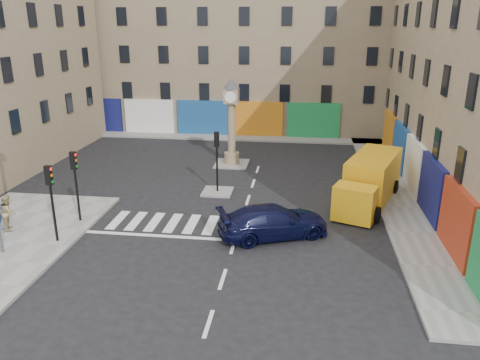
% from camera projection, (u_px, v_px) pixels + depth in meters
% --- Properties ---
extents(ground, '(120.00, 120.00, 0.00)m').
position_uv_depth(ground, '(230.00, 256.00, 20.97)').
color(ground, black).
rests_on(ground, ground).
extents(sidewalk_right, '(2.60, 30.00, 0.15)m').
position_uv_depth(sidewalk_right, '(391.00, 188.00, 29.25)').
color(sidewalk_right, gray).
rests_on(sidewalk_right, ground).
extents(sidewalk_far, '(32.00, 2.40, 0.15)m').
position_uv_depth(sidewalk_far, '(223.00, 137.00, 42.27)').
color(sidewalk_far, gray).
rests_on(sidewalk_far, ground).
extents(island_near, '(1.80, 1.80, 0.12)m').
position_uv_depth(island_near, '(217.00, 192.00, 28.70)').
color(island_near, gray).
rests_on(island_near, ground).
extents(island_far, '(2.40, 2.40, 0.12)m').
position_uv_depth(island_far, '(232.00, 164.00, 34.33)').
color(island_far, gray).
rests_on(island_far, ground).
extents(building_far, '(32.00, 10.00, 17.00)m').
position_uv_depth(building_far, '(232.00, 37.00, 45.00)').
color(building_far, '#88735A').
rests_on(building_far, ground).
extents(traffic_light_left_near, '(0.28, 0.22, 3.70)m').
position_uv_depth(traffic_light_left_near, '(51.00, 191.00, 21.33)').
color(traffic_light_left_near, black).
rests_on(traffic_light_left_near, sidewalk_left).
extents(traffic_light_left_far, '(0.28, 0.22, 3.70)m').
position_uv_depth(traffic_light_left_far, '(75.00, 175.00, 23.59)').
color(traffic_light_left_far, black).
rests_on(traffic_light_left_far, sidewalk_left).
extents(traffic_light_island, '(0.28, 0.22, 3.70)m').
position_uv_depth(traffic_light_island, '(217.00, 152.00, 27.89)').
color(traffic_light_island, black).
rests_on(traffic_light_island, island_near).
extents(clock_pillar, '(1.20, 1.20, 6.10)m').
position_uv_depth(clock_pillar, '(232.00, 117.00, 33.20)').
color(clock_pillar, '#9A8165').
rests_on(clock_pillar, island_far).
extents(navy_sedan, '(5.82, 4.11, 1.56)m').
position_uv_depth(navy_sedan, '(274.00, 221.00, 22.67)').
color(navy_sedan, black).
rests_on(navy_sedan, ground).
extents(yellow_van, '(4.57, 7.55, 2.64)m').
position_uv_depth(yellow_van, '(370.00, 181.00, 26.83)').
color(yellow_van, '#F7AF14').
rests_on(yellow_van, ground).
extents(pedestrian_tan, '(1.01, 1.09, 1.80)m').
position_uv_depth(pedestrian_tan, '(8.00, 212.00, 23.07)').
color(pedestrian_tan, '#9B8A5F').
rests_on(pedestrian_tan, sidewalk_left).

